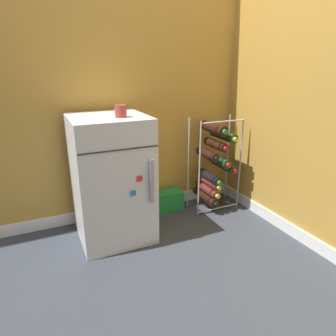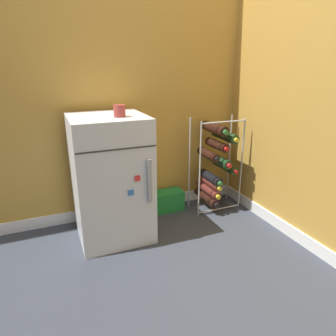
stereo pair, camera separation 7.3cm
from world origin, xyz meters
The scene contains 6 objects.
ground_plane centered at (0.00, 0.00, 0.00)m, with size 14.00×14.00×0.00m, color #333842.
wall_back centered at (0.00, 0.59, 1.24)m, with size 6.82×0.07×2.50m.
mini_fridge centered at (-0.25, 0.26, 0.43)m, with size 0.49×0.52×0.87m.
wine_rack centered at (0.63, 0.35, 0.40)m, with size 0.41×0.33×0.78m.
soda_box centered at (0.25, 0.46, 0.08)m, with size 0.26×0.15×0.17m.
fridge_top_cup centered at (-0.19, 0.18, 0.91)m, with size 0.07×0.07×0.08m.
Camera 2 is at (-0.64, -1.68, 1.18)m, focal length 32.00 mm.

